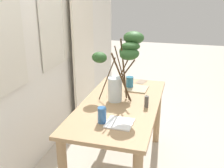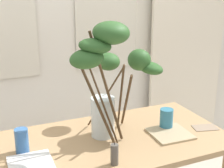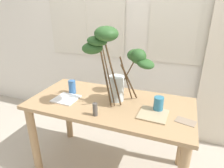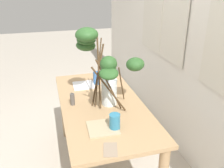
# 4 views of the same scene
# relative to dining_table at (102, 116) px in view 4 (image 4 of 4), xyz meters

# --- Properties ---
(ground) EXTENTS (14.00, 14.00, 0.00)m
(ground) POSITION_rel_dining_table_xyz_m (0.00, 0.00, -0.62)
(ground) COLOR #B7AD9E
(back_wall_with_windows) EXTENTS (5.65, 0.14, 2.66)m
(back_wall_with_windows) POSITION_rel_dining_table_xyz_m (-0.00, 0.93, 0.72)
(back_wall_with_windows) COLOR silver
(back_wall_with_windows) RESTS_ON ground
(dining_table) EXTENTS (1.45, 0.71, 0.76)m
(dining_table) POSITION_rel_dining_table_xyz_m (0.00, 0.00, 0.00)
(dining_table) COLOR tan
(dining_table) RESTS_ON ground
(vase_with_branches) EXTENTS (0.61, 0.57, 0.67)m
(vase_with_branches) POSITION_rel_dining_table_xyz_m (0.06, 0.00, 0.52)
(vase_with_branches) COLOR silver
(vase_with_branches) RESTS_ON dining_table
(drinking_glass_blue_left) EXTENTS (0.07, 0.07, 0.13)m
(drinking_glass_blue_left) POSITION_rel_dining_table_xyz_m (-0.41, 0.05, 0.20)
(drinking_glass_blue_left) COLOR #386BAD
(drinking_glass_blue_left) RESTS_ON dining_table
(drinking_glass_blue_right) EXTENTS (0.08, 0.08, 0.12)m
(drinking_glass_blue_right) POSITION_rel_dining_table_xyz_m (0.42, -0.00, 0.20)
(drinking_glass_blue_right) COLOR teal
(drinking_glass_blue_right) RESTS_ON dining_table
(plate_square_left) EXTENTS (0.22, 0.22, 0.01)m
(plate_square_left) POSITION_rel_dining_table_xyz_m (-0.40, -0.09, 0.14)
(plate_square_left) COLOR white
(plate_square_left) RESTS_ON dining_table
(plate_square_right) EXTENTS (0.23, 0.23, 0.01)m
(plate_square_right) POSITION_rel_dining_table_xyz_m (0.40, -0.08, 0.14)
(plate_square_right) COLOR tan
(plate_square_right) RESTS_ON dining_table
(napkin_folded) EXTENTS (0.16, 0.12, 0.00)m
(napkin_folded) POSITION_rel_dining_table_xyz_m (0.64, -0.09, 0.14)
(napkin_folded) COLOR gray
(napkin_folded) RESTS_ON dining_table
(pillar_candle) EXTENTS (0.04, 0.04, 0.12)m
(pillar_candle) POSITION_rel_dining_table_xyz_m (-0.03, -0.25, 0.19)
(pillar_candle) COLOR #514C47
(pillar_candle) RESTS_ON dining_table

